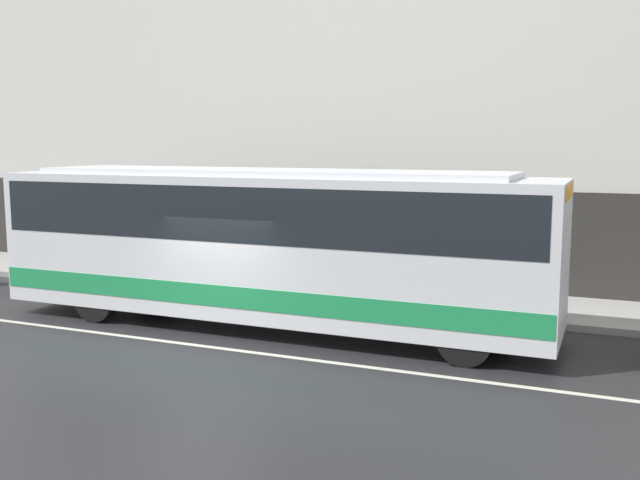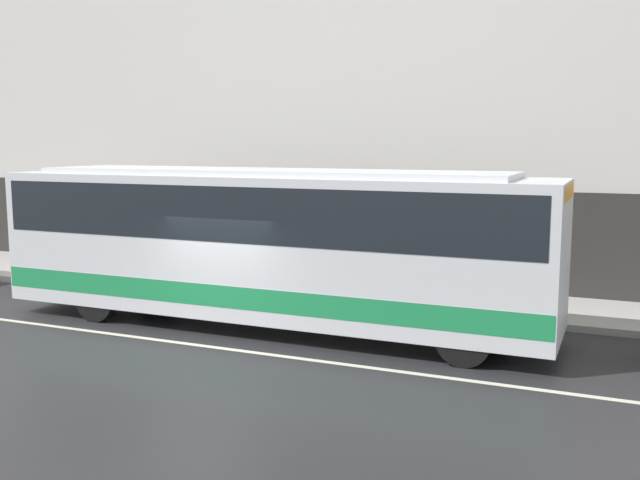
# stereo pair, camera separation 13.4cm
# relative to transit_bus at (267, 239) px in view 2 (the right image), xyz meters

# --- Properties ---
(ground_plane) EXTENTS (60.00, 60.00, 0.00)m
(ground_plane) POSITION_rel_transit_bus_xyz_m (-0.48, -1.90, -1.95)
(ground_plane) COLOR #262628
(sidewalk) EXTENTS (60.00, 2.99, 0.16)m
(sidewalk) POSITION_rel_transit_bus_xyz_m (-0.48, 3.60, -1.87)
(sidewalk) COLOR #A09E99
(sidewalk) RESTS_ON ground_plane
(building_facade) EXTENTS (60.00, 0.35, 12.37)m
(building_facade) POSITION_rel_transit_bus_xyz_m (-0.48, 5.23, 4.03)
(building_facade) COLOR silver
(building_facade) RESTS_ON ground_plane
(lane_stripe) EXTENTS (54.00, 0.14, 0.01)m
(lane_stripe) POSITION_rel_transit_bus_xyz_m (-0.48, -1.90, -1.94)
(lane_stripe) COLOR beige
(lane_stripe) RESTS_ON ground_plane
(transit_bus) EXTENTS (12.36, 2.61, 3.45)m
(transit_bus) POSITION_rel_transit_bus_xyz_m (0.00, 0.00, 0.00)
(transit_bus) COLOR silver
(transit_bus) RESTS_ON ground_plane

